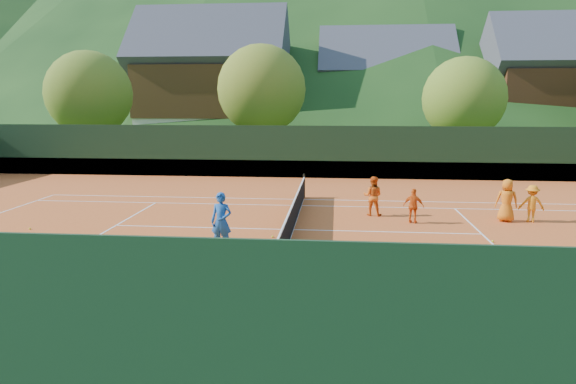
# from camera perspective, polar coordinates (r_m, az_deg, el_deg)

# --- Properties ---
(ground) EXTENTS (400.00, 400.00, 0.00)m
(ground) POSITION_cam_1_polar(r_m,az_deg,el_deg) (17.92, 0.55, -4.27)
(ground) COLOR #2E4E18
(ground) RESTS_ON ground
(clay_court) EXTENTS (40.00, 24.00, 0.02)m
(clay_court) POSITION_cam_1_polar(r_m,az_deg,el_deg) (17.92, 0.55, -4.24)
(clay_court) COLOR #BD501E
(clay_court) RESTS_ON ground
(coach) EXTENTS (0.69, 0.49, 1.75)m
(coach) POSITION_cam_1_polar(r_m,az_deg,el_deg) (15.51, -7.42, -3.26)
(coach) COLOR #174D99
(coach) RESTS_ON clay_court
(student_a) EXTENTS (0.85, 0.73, 1.54)m
(student_a) POSITION_cam_1_polar(r_m,az_deg,el_deg) (20.22, 9.40, -0.44)
(student_a) COLOR #E15C14
(student_a) RESTS_ON clay_court
(student_b) EXTENTS (0.81, 0.54, 1.28)m
(student_b) POSITION_cam_1_polar(r_m,az_deg,el_deg) (19.28, 13.78, -1.52)
(student_b) COLOR #E15914
(student_b) RESTS_ON clay_court
(student_c) EXTENTS (0.86, 0.65, 1.60)m
(student_c) POSITION_cam_1_polar(r_m,az_deg,el_deg) (20.60, 23.12, -0.86)
(student_c) COLOR orange
(student_c) RESTS_ON clay_court
(student_d) EXTENTS (0.95, 0.62, 1.38)m
(student_d) POSITION_cam_1_polar(r_m,az_deg,el_deg) (20.93, 25.45, -1.17)
(student_d) COLOR orange
(student_d) RESTS_ON clay_court
(tennis_ball_1) EXTENTS (0.07, 0.07, 0.07)m
(tennis_ball_1) POSITION_cam_1_polar(r_m,az_deg,el_deg) (12.01, -16.95, -11.93)
(tennis_ball_1) COLOR #D1E426
(tennis_ball_1) RESTS_ON clay_court
(tennis_ball_2) EXTENTS (0.07, 0.07, 0.07)m
(tennis_ball_2) POSITION_cam_1_polar(r_m,az_deg,el_deg) (14.18, -9.06, -8.13)
(tennis_ball_2) COLOR #D1E426
(tennis_ball_2) RESTS_ON clay_court
(tennis_ball_3) EXTENTS (0.07, 0.07, 0.07)m
(tennis_ball_3) POSITION_cam_1_polar(r_m,az_deg,el_deg) (15.91, -20.17, -6.60)
(tennis_ball_3) COLOR #D1E426
(tennis_ball_3) RESTS_ON clay_court
(tennis_ball_4) EXTENTS (0.07, 0.07, 0.07)m
(tennis_ball_4) POSITION_cam_1_polar(r_m,az_deg,el_deg) (13.96, -20.25, -8.96)
(tennis_ball_4) COLOR #D1E426
(tennis_ball_4) RESTS_ON clay_court
(tennis_ball_6) EXTENTS (0.07, 0.07, 0.07)m
(tennis_ball_6) POSITION_cam_1_polar(r_m,az_deg,el_deg) (11.85, -18.49, -12.33)
(tennis_ball_6) COLOR #D1E426
(tennis_ball_6) RESTS_ON clay_court
(tennis_ball_7) EXTENTS (0.07, 0.07, 0.07)m
(tennis_ball_7) POSITION_cam_1_polar(r_m,az_deg,el_deg) (14.16, -12.16, -8.27)
(tennis_ball_7) COLOR #D1E426
(tennis_ball_7) RESTS_ON clay_court
(tennis_ball_9) EXTENTS (0.07, 0.07, 0.07)m
(tennis_ball_9) POSITION_cam_1_polar(r_m,az_deg,el_deg) (17.63, 21.79, -5.09)
(tennis_ball_9) COLOR #D1E426
(tennis_ball_9) RESTS_ON clay_court
(tennis_ball_10) EXTENTS (0.07, 0.07, 0.07)m
(tennis_ball_10) POSITION_cam_1_polar(r_m,az_deg,el_deg) (20.05, -26.74, -3.66)
(tennis_ball_10) COLOR #D1E426
(tennis_ball_10) RESTS_ON clay_court
(tennis_ball_11) EXTENTS (0.07, 0.07, 0.07)m
(tennis_ball_11) POSITION_cam_1_polar(r_m,az_deg,el_deg) (11.74, 22.14, -12.79)
(tennis_ball_11) COLOR #D1E426
(tennis_ball_11) RESTS_ON clay_court
(tennis_ball_13) EXTENTS (0.07, 0.07, 0.07)m
(tennis_ball_13) POSITION_cam_1_polar(r_m,az_deg,el_deg) (12.44, 18.58, -11.24)
(tennis_ball_13) COLOR #D1E426
(tennis_ball_13) RESTS_ON clay_court
(tennis_ball_14) EXTENTS (0.07, 0.07, 0.07)m
(tennis_ball_14) POSITION_cam_1_polar(r_m,az_deg,el_deg) (14.05, 17.94, -8.70)
(tennis_ball_14) COLOR #D1E426
(tennis_ball_14) RESTS_ON clay_court
(tennis_ball_15) EXTENTS (0.07, 0.07, 0.07)m
(tennis_ball_15) POSITION_cam_1_polar(r_m,az_deg,el_deg) (14.21, -18.59, -8.52)
(tennis_ball_15) COLOR #D1E426
(tennis_ball_15) RESTS_ON clay_court
(tennis_ball_16) EXTENTS (0.07, 0.07, 0.07)m
(tennis_ball_16) POSITION_cam_1_polar(r_m,az_deg,el_deg) (13.75, -20.19, -9.26)
(tennis_ball_16) COLOR #D1E426
(tennis_ball_16) RESTS_ON clay_court
(tennis_ball_17) EXTENTS (0.07, 0.07, 0.07)m
(tennis_ball_17) POSITION_cam_1_polar(r_m,az_deg,el_deg) (12.36, 4.24, -10.85)
(tennis_ball_17) COLOR #D1E426
(tennis_ball_17) RESTS_ON clay_court
(tennis_ball_18) EXTENTS (0.07, 0.07, 0.07)m
(tennis_ball_18) POSITION_cam_1_polar(r_m,az_deg,el_deg) (13.15, 24.38, -10.44)
(tennis_ball_18) COLOR #D1E426
(tennis_ball_18) RESTS_ON clay_court
(tennis_ball_19) EXTENTS (0.07, 0.07, 0.07)m
(tennis_ball_19) POSITION_cam_1_polar(r_m,az_deg,el_deg) (12.75, -11.81, -10.36)
(tennis_ball_19) COLOR #D1E426
(tennis_ball_19) RESTS_ON clay_court
(tennis_ball_21) EXTENTS (0.07, 0.07, 0.07)m
(tennis_ball_21) POSITION_cam_1_polar(r_m,az_deg,el_deg) (17.07, -19.68, -5.44)
(tennis_ball_21) COLOR #D1E426
(tennis_ball_21) RESTS_ON clay_court
(tennis_ball_22) EXTENTS (0.07, 0.07, 0.07)m
(tennis_ball_22) POSITION_cam_1_polar(r_m,az_deg,el_deg) (14.95, 13.26, -7.31)
(tennis_ball_22) COLOR #D1E426
(tennis_ball_22) RESTS_ON clay_court
(tennis_ball_23) EXTENTS (0.07, 0.07, 0.07)m
(tennis_ball_23) POSITION_cam_1_polar(r_m,az_deg,el_deg) (16.91, -1.73, -4.98)
(tennis_ball_23) COLOR #D1E426
(tennis_ball_23) RESTS_ON clay_court
(tennis_ball_24) EXTENTS (0.07, 0.07, 0.07)m
(tennis_ball_24) POSITION_cam_1_polar(r_m,az_deg,el_deg) (12.22, -7.21, -11.16)
(tennis_ball_24) COLOR #D1E426
(tennis_ball_24) RESTS_ON clay_court
(tennis_ball_25) EXTENTS (0.07, 0.07, 0.07)m
(tennis_ball_25) POSITION_cam_1_polar(r_m,az_deg,el_deg) (15.43, 1.56, -6.48)
(tennis_ball_25) COLOR #D1E426
(tennis_ball_25) RESTS_ON clay_court
(tennis_ball_26) EXTENTS (0.07, 0.07, 0.07)m
(tennis_ball_26) POSITION_cam_1_polar(r_m,az_deg,el_deg) (10.88, -6.41, -13.93)
(tennis_ball_26) COLOR #D1E426
(tennis_ball_26) RESTS_ON clay_court
(tennis_ball_27) EXTENTS (0.07, 0.07, 0.07)m
(tennis_ball_27) POSITION_cam_1_polar(r_m,az_deg,el_deg) (15.95, -3.71, -5.93)
(tennis_ball_27) COLOR #D1E426
(tennis_ball_27) RESTS_ON clay_court
(court_lines) EXTENTS (23.83, 11.03, 0.00)m
(court_lines) POSITION_cam_1_polar(r_m,az_deg,el_deg) (17.92, 0.55, -4.20)
(court_lines) COLOR white
(court_lines) RESTS_ON clay_court
(tennis_net) EXTENTS (0.10, 12.07, 1.10)m
(tennis_net) POSITION_cam_1_polar(r_m,az_deg,el_deg) (17.80, 0.56, -2.65)
(tennis_net) COLOR black
(tennis_net) RESTS_ON clay_court
(perimeter_fence) EXTENTS (40.40, 24.24, 3.00)m
(perimeter_fence) POSITION_cam_1_polar(r_m,az_deg,el_deg) (17.65, 0.56, -0.28)
(perimeter_fence) COLOR black
(perimeter_fence) RESTS_ON clay_court
(chalet_left) EXTENTS (13.80, 9.93, 12.92)m
(chalet_left) POSITION_cam_1_polar(r_m,az_deg,el_deg) (48.67, -8.38, 11.53)
(chalet_left) COLOR beige
(chalet_left) RESTS_ON ground
(chalet_mid) EXTENTS (12.65, 8.82, 11.45)m
(chalet_mid) POSITION_cam_1_polar(r_m,az_deg,el_deg) (51.49, 10.66, 10.65)
(chalet_mid) COLOR beige
(chalet_mid) RESTS_ON ground
(chalet_right) EXTENTS (11.50, 8.82, 11.91)m
(chalet_right) POSITION_cam_1_polar(r_m,az_deg,el_deg) (50.79, 27.27, 10.02)
(chalet_right) COLOR beige
(chalet_right) RESTS_ON ground
(tree_a) EXTENTS (6.00, 6.00, 7.88)m
(tree_a) POSITION_cam_1_polar(r_m,az_deg,el_deg) (39.37, -21.26, 10.13)
(tree_a) COLOR #3F2919
(tree_a) RESTS_ON ground
(tree_b) EXTENTS (6.40, 6.40, 8.40)m
(tree_b) POSITION_cam_1_polar(r_m,az_deg,el_deg) (37.69, -2.98, 11.32)
(tree_b) COLOR #3C2718
(tree_b) RESTS_ON ground
(tree_c) EXTENTS (5.60, 5.60, 7.35)m
(tree_c) POSITION_cam_1_polar(r_m,az_deg,el_deg) (37.27, 18.94, 9.80)
(tree_c) COLOR #3C2718
(tree_c) RESTS_ON ground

